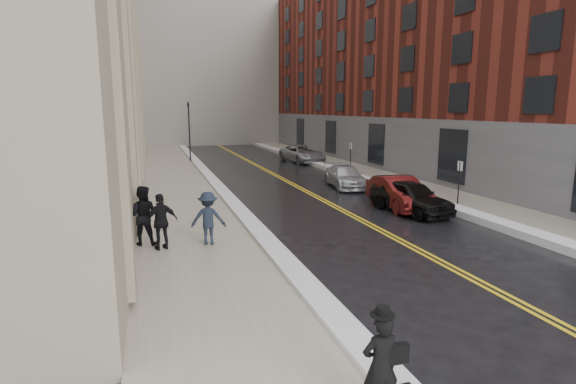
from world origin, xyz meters
TOP-DOWN VIEW (x-y plane):
  - ground at (0.00, 0.00)m, footprint 160.00×160.00m
  - sidewalk_left at (-4.50, 16.00)m, footprint 4.00×64.00m
  - sidewalk_right at (9.00, 16.00)m, footprint 3.00×64.00m
  - lane_stripe_a at (2.38, 16.00)m, footprint 0.12×64.00m
  - lane_stripe_b at (2.62, 16.00)m, footprint 0.12×64.00m
  - snow_ridge_left at (-2.20, 16.00)m, footprint 0.70×60.80m
  - snow_ridge_right at (7.15, 16.00)m, footprint 0.85×60.80m
  - building_right at (17.50, 23.00)m, footprint 14.00×50.00m
  - tower_far_right at (14.00, 66.00)m, footprint 22.00×18.00m
  - traffic_signal at (-2.60, 30.00)m, footprint 0.18×0.15m
  - parking_sign_near at (7.90, 8.00)m, footprint 0.06×0.35m
  - parking_sign_far at (7.90, 20.00)m, footprint 0.06×0.35m
  - car_black at (5.20, 7.76)m, footprint 2.33×4.54m
  - car_maroon at (5.20, 8.76)m, footprint 1.95×4.64m
  - car_silver_near at (5.20, 14.83)m, footprint 2.31×4.56m
  - car_silver_far at (6.80, 27.49)m, footprint 3.18×5.66m
  - pedestrian_main at (-2.80, -4.19)m, footprint 0.59×0.39m
  - pedestrian_a at (-6.20, 5.76)m, footprint 1.12×0.97m
  - pedestrian_b at (-4.12, 5.16)m, footprint 1.27×0.91m
  - pedestrian_c at (-5.63, 5.04)m, footprint 1.15×0.74m

SIDE VIEW (x-z plane):
  - ground at x=0.00m, z-range 0.00..0.00m
  - lane_stripe_a at x=2.38m, z-range 0.00..0.01m
  - lane_stripe_b at x=2.62m, z-range 0.00..0.01m
  - sidewalk_left at x=-4.50m, z-range 0.00..0.15m
  - sidewalk_right at x=9.00m, z-range 0.00..0.15m
  - snow_ridge_left at x=-2.20m, z-range 0.00..0.26m
  - snow_ridge_right at x=7.15m, z-range 0.00..0.30m
  - car_silver_near at x=5.20m, z-range 0.00..1.27m
  - car_black at x=5.20m, z-range 0.00..1.48m
  - car_maroon at x=5.20m, z-range 0.00..1.49m
  - car_silver_far at x=6.80m, z-range 0.00..1.49m
  - pedestrian_main at x=-2.80m, z-range 0.15..1.75m
  - pedestrian_b at x=-4.12m, z-range 0.15..1.93m
  - pedestrian_c at x=-5.63m, z-range 0.15..1.98m
  - pedestrian_a at x=-6.20m, z-range 0.15..2.14m
  - parking_sign_near at x=7.90m, z-range 0.24..2.47m
  - parking_sign_far at x=7.90m, z-range 0.24..2.47m
  - traffic_signal at x=-2.60m, z-range 0.48..5.68m
  - building_right at x=17.50m, z-range 0.00..18.00m
  - tower_far_right at x=14.00m, z-range 0.00..44.00m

